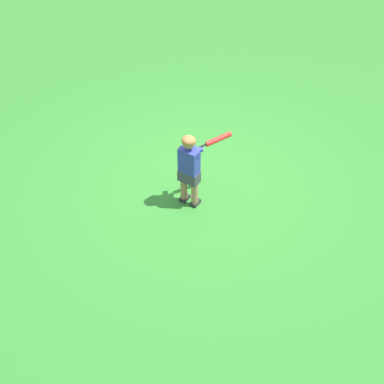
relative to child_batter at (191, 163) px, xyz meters
The scene contains 2 objects.
ground_plane 0.79m from the child_batter, 123.42° to the right, with size 40.00×40.00×0.00m, color #2D7528.
child_batter is the anchor object (origin of this frame).
Camera 1 is at (0.83, 5.20, 4.45)m, focal length 45.75 mm.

